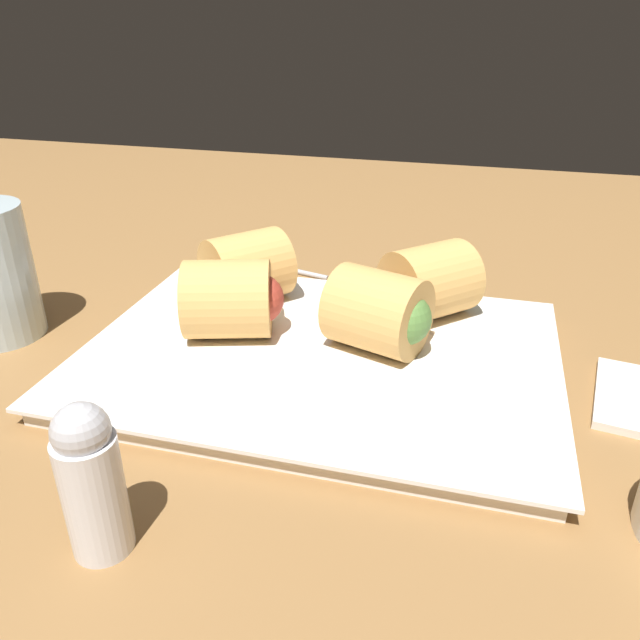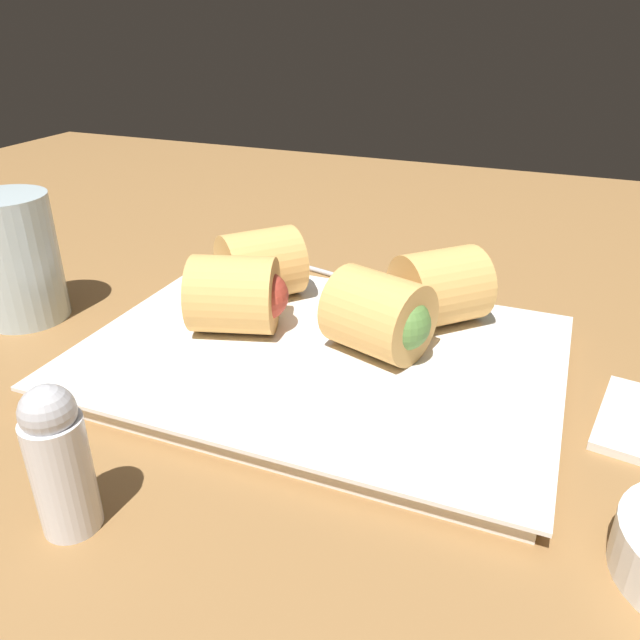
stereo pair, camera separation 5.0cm
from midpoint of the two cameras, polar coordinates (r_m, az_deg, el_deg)
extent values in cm
cube|color=olive|center=(46.35, 1.50, -6.37)|extent=(180.00, 140.00, 2.00)
cube|color=white|center=(46.88, -3.06, -3.68)|extent=(33.27, 24.33, 1.20)
cube|color=white|center=(46.50, -3.08, -2.88)|extent=(34.60, 25.30, 0.30)
cylinder|color=#DBA356|center=(45.25, 1.97, 0.76)|extent=(7.99, 7.70, 5.99)
sphere|color=#56843D|center=(44.22, 4.54, 0.03)|extent=(3.89, 3.89, 3.89)
cylinder|color=#DBA356|center=(53.48, -9.38, 4.66)|extent=(8.75, 8.79, 5.99)
sphere|color=beige|center=(54.38, -7.17, 5.20)|extent=(3.89, 3.89, 3.89)
cylinder|color=#DBA356|center=(50.48, 7.24, 3.44)|extent=(8.79, 8.78, 5.99)
sphere|color=#6B9E47|center=(51.82, 9.31, 3.93)|extent=(3.89, 3.89, 3.89)
cylinder|color=#DBA356|center=(47.98, -11.40, 1.80)|extent=(7.89, 7.59, 5.99)
sphere|color=#B23D2D|center=(47.64, -8.65, 1.85)|extent=(3.89, 3.89, 3.89)
cylinder|color=#B2B2B7|center=(63.92, -5.22, 4.59)|extent=(9.14, 2.83, 0.50)
ellipsoid|color=#B2B2B7|center=(59.52, 1.83, 3.36)|extent=(4.34, 3.72, 1.29)
cylinder|color=silver|center=(33.83, -24.11, -14.61)|extent=(3.03, 3.03, 6.62)
sphere|color=#B7B7BC|center=(31.57, -25.42, -9.32)|extent=(2.72, 2.72, 2.72)
camera|label=1|loc=(0.03, -93.16, -1.61)|focal=35.00mm
camera|label=2|loc=(0.03, 86.84, 1.61)|focal=35.00mm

